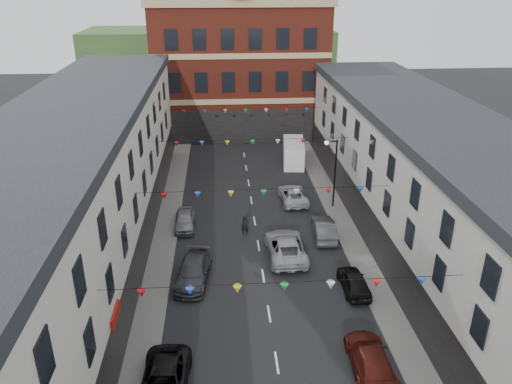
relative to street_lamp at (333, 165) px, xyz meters
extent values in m
plane|color=black|center=(-6.55, -14.00, -3.90)|extent=(160.00, 160.00, 0.00)
cube|color=#605E5B|center=(-13.45, -12.00, -3.83)|extent=(1.80, 64.00, 0.15)
cube|color=#605E5B|center=(0.35, -12.00, -3.83)|extent=(1.80, 64.00, 0.15)
cube|color=beige|center=(-18.35, -13.00, 1.10)|extent=(8.00, 56.00, 10.00)
cube|color=black|center=(-18.35, -13.00, 6.45)|extent=(8.40, 56.00, 0.70)
cube|color=black|center=(-14.30, -13.00, -2.30)|extent=(0.12, 56.00, 3.20)
cube|color=beige|center=(5.25, -13.00, 0.60)|extent=(8.00, 56.00, 9.00)
cube|color=black|center=(5.25, -13.00, 5.45)|extent=(8.40, 56.00, 0.70)
cube|color=black|center=(1.20, -13.00, -2.30)|extent=(0.12, 56.00, 3.20)
cube|color=maroon|center=(-6.55, 24.00, 3.60)|extent=(20.00, 12.00, 15.00)
cube|color=tan|center=(-6.55, 24.00, 11.60)|extent=(20.60, 12.60, 1.00)
cube|color=maroon|center=(-14.05, 21.00, 8.10)|extent=(5.00, 5.00, 24.00)
cube|color=#335226|center=(-10.55, 48.00, 1.10)|extent=(40.00, 14.00, 10.00)
cylinder|color=black|center=(0.25, 0.00, -0.90)|extent=(0.14, 0.14, 6.00)
cylinder|color=black|center=(-0.15, 0.00, 2.00)|extent=(0.90, 0.10, 0.10)
sphere|color=beige|center=(-0.60, 0.00, 1.90)|extent=(0.36, 0.36, 0.36)
imported|color=black|center=(-12.05, -19.63, -3.23)|extent=(2.46, 4.93, 1.34)
imported|color=#3D3E45|center=(-11.09, -10.25, -3.20)|extent=(2.55, 5.05, 1.41)
imported|color=gray|center=(-12.05, -2.71, -3.26)|extent=(1.60, 3.84, 1.30)
imported|color=#521710|center=(-2.00, -18.81, -3.23)|extent=(2.09, 4.75, 1.36)
imported|color=black|center=(-1.05, -12.01, -3.27)|extent=(1.58, 3.76, 1.27)
imported|color=#474A4E|center=(-1.55, -5.01, -3.21)|extent=(1.73, 4.30, 1.39)
imported|color=#AFB3B4|center=(-2.95, 1.50, -3.25)|extent=(2.36, 4.77, 1.30)
imported|color=#A6A9AD|center=(-4.75, -7.55, -3.14)|extent=(2.64, 5.57, 1.53)
cube|color=white|center=(-1.56, 11.04, -2.73)|extent=(2.61, 5.50, 2.35)
imported|color=black|center=(-7.42, -4.27, -3.11)|extent=(0.63, 0.47, 1.58)
camera|label=1|loc=(-9.06, -37.67, 14.26)|focal=35.00mm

